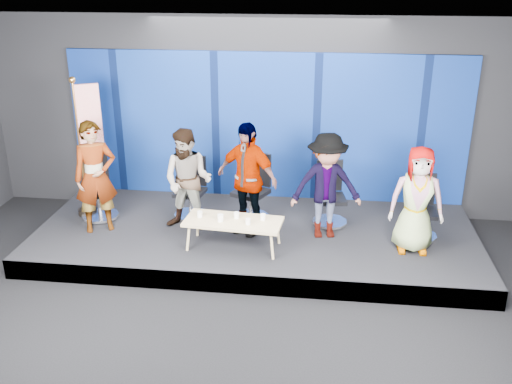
# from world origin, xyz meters

# --- Properties ---
(ground) EXTENTS (10.00, 10.00, 0.00)m
(ground) POSITION_xyz_m (0.00, 0.00, 0.00)
(ground) COLOR black
(ground) RESTS_ON ground
(room_walls) EXTENTS (10.02, 8.02, 3.51)m
(room_walls) POSITION_xyz_m (0.00, 0.00, 2.43)
(room_walls) COLOR black
(room_walls) RESTS_ON ground
(riser) EXTENTS (7.00, 3.00, 0.30)m
(riser) POSITION_xyz_m (0.00, 2.50, 0.15)
(riser) COLOR black
(riser) RESTS_ON ground
(backdrop) EXTENTS (7.00, 0.08, 2.60)m
(backdrop) POSITION_xyz_m (0.00, 3.95, 1.60)
(backdrop) COLOR navy
(backdrop) RESTS_ON riser
(chair_a) EXTENTS (0.84, 0.84, 1.10)m
(chair_a) POSITION_xyz_m (-2.67, 2.67, 0.66)
(chair_a) COLOR silver
(chair_a) RESTS_ON riser
(panelist_a) EXTENTS (0.77, 0.68, 1.78)m
(panelist_a) POSITION_xyz_m (-2.48, 2.20, 1.19)
(panelist_a) COLOR black
(panelist_a) RESTS_ON riser
(chair_b) EXTENTS (0.65, 0.65, 1.02)m
(chair_b) POSITION_xyz_m (-1.14, 2.90, 0.63)
(chair_b) COLOR silver
(chair_b) RESTS_ON riser
(panelist_b) EXTENTS (0.88, 0.73, 1.65)m
(panelist_b) POSITION_xyz_m (-1.06, 2.40, 1.12)
(panelist_b) COLOR black
(panelist_b) RESTS_ON riser
(chair_c) EXTENTS (0.83, 0.83, 1.10)m
(chair_c) POSITION_xyz_m (-0.11, 2.92, 0.66)
(chair_c) COLOR silver
(chair_c) RESTS_ON riser
(panelist_c) EXTENTS (1.13, 0.84, 1.79)m
(panelist_c) POSITION_xyz_m (-0.13, 2.41, 1.19)
(panelist_c) COLOR black
(panelist_c) RESTS_ON riser
(chair_d) EXTENTS (0.66, 0.66, 1.03)m
(chair_d) POSITION_xyz_m (1.17, 2.89, 0.64)
(chair_d) COLOR silver
(chair_d) RESTS_ON riser
(panelist_d) EXTENTS (1.16, 0.78, 1.66)m
(panelist_d) POSITION_xyz_m (1.09, 2.39, 1.13)
(panelist_d) COLOR black
(panelist_d) RESTS_ON riser
(chair_e) EXTENTS (0.57, 0.57, 0.99)m
(chair_e) POSITION_xyz_m (2.56, 2.55, 0.63)
(chair_e) COLOR silver
(chair_e) RESTS_ON riser
(panelist_e) EXTENTS (0.79, 0.52, 1.60)m
(panelist_e) POSITION_xyz_m (2.40, 2.08, 1.10)
(panelist_e) COLOR black
(panelist_e) RESTS_ON riser
(coffee_table) EXTENTS (1.49, 0.74, 0.44)m
(coffee_table) POSITION_xyz_m (-0.26, 1.83, 0.71)
(coffee_table) COLOR tan
(coffee_table) RESTS_ON riser
(mug_a) EXTENTS (0.08, 0.08, 0.09)m
(mug_a) POSITION_xyz_m (-0.77, 1.89, 0.79)
(mug_a) COLOR white
(mug_a) RESTS_ON coffee_table
(mug_b) EXTENTS (0.09, 0.09, 0.11)m
(mug_b) POSITION_xyz_m (-0.44, 1.78, 0.80)
(mug_b) COLOR white
(mug_b) RESTS_ON coffee_table
(mug_c) EXTENTS (0.08, 0.08, 0.09)m
(mug_c) POSITION_xyz_m (-0.22, 1.91, 0.79)
(mug_c) COLOR white
(mug_c) RESTS_ON coffee_table
(mug_d) EXTENTS (0.08, 0.08, 0.09)m
(mug_d) POSITION_xyz_m (-0.02, 1.72, 0.79)
(mug_d) COLOR white
(mug_d) RESTS_ON coffee_table
(mug_e) EXTENTS (0.08, 0.08, 0.09)m
(mug_e) POSITION_xyz_m (0.18, 1.90, 0.79)
(mug_e) COLOR white
(mug_e) RESTS_ON coffee_table
(flag_stand) EXTENTS (0.51, 0.34, 2.34)m
(flag_stand) POSITION_xyz_m (-2.81, 2.78, 1.54)
(flag_stand) COLOR black
(flag_stand) RESTS_ON riser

